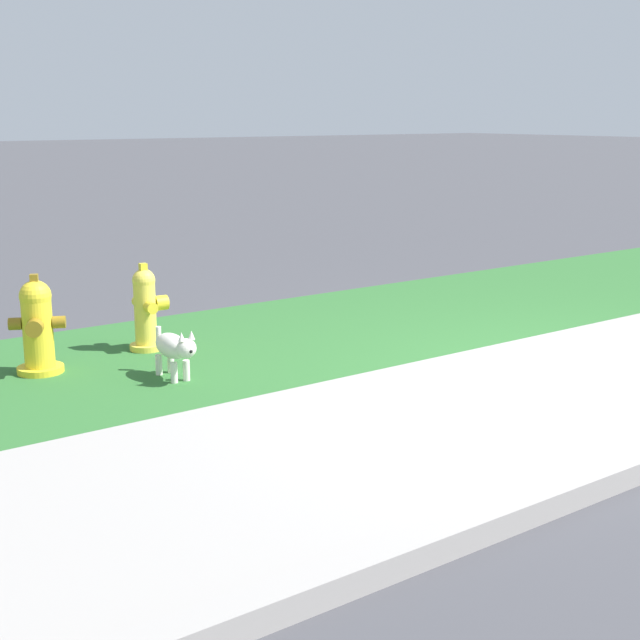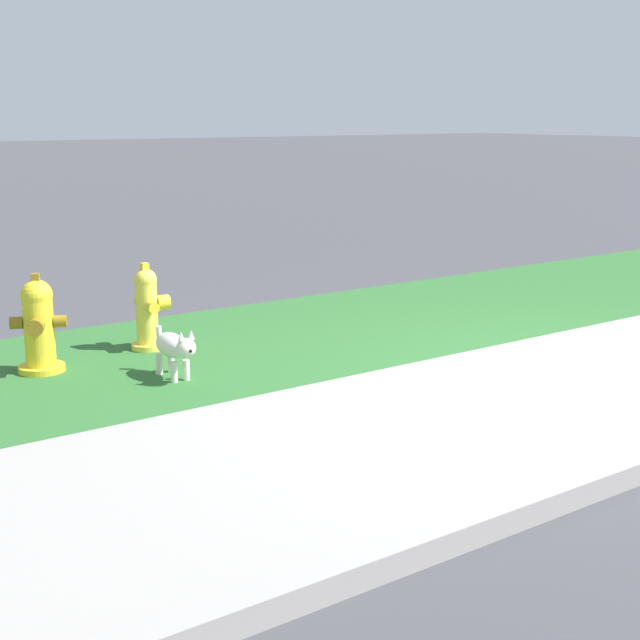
# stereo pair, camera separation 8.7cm
# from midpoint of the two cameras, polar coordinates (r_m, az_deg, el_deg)

# --- Properties ---
(ground_plane) EXTENTS (120.00, 120.00, 0.00)m
(ground_plane) POSITION_cam_midpoint_polar(r_m,az_deg,el_deg) (6.52, 16.35, -3.94)
(ground_plane) COLOR #424247
(sidewalk_pavement) EXTENTS (18.00, 2.22, 0.01)m
(sidewalk_pavement) POSITION_cam_midpoint_polar(r_m,az_deg,el_deg) (6.51, 16.36, -3.90)
(sidewalk_pavement) COLOR #9E9993
(sidewalk_pavement) RESTS_ON ground
(grass_verge) EXTENTS (18.00, 2.57, 0.01)m
(grass_verge) POSITION_cam_midpoint_polar(r_m,az_deg,el_deg) (8.13, 2.93, -0.05)
(grass_verge) COLOR #2D662D
(grass_verge) RESTS_ON ground
(fire_hydrant_near_corner) EXTENTS (0.40, 0.38, 0.73)m
(fire_hydrant_near_corner) POSITION_cam_midpoint_polar(r_m,az_deg,el_deg) (6.75, -17.99, -0.40)
(fire_hydrant_near_corner) COLOR yellow
(fire_hydrant_near_corner) RESTS_ON ground
(fire_hydrant_across_street) EXTENTS (0.32, 0.36, 0.70)m
(fire_hydrant_across_street) POSITION_cam_midpoint_polar(r_m,az_deg,el_deg) (7.20, -11.42, 0.70)
(fire_hydrant_across_street) COLOR yellow
(fire_hydrant_across_street) RESTS_ON ground
(small_white_dog) EXTENTS (0.18, 0.54, 0.39)m
(small_white_dog) POSITION_cam_midpoint_polar(r_m,az_deg,el_deg) (6.38, -9.70, -1.77)
(small_white_dog) COLOR silver
(small_white_dog) RESTS_ON ground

